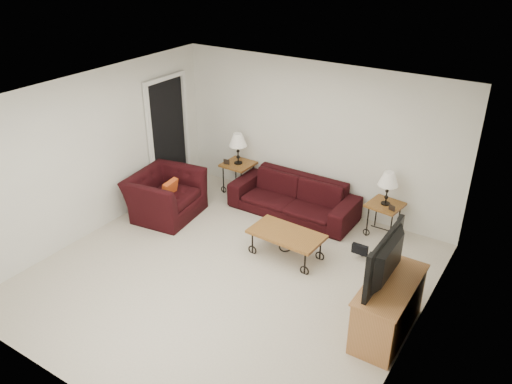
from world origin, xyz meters
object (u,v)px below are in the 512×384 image
tv_stand (388,308)px  television (393,261)px  side_table_left (238,177)px  sofa (293,197)px  armchair (165,195)px  lamp_right (387,188)px  backpack (363,243)px  lamp_left (238,149)px  side_table_right (383,219)px  coffee_table (286,245)px

tv_stand → television: size_ratio=1.12×
side_table_left → tv_stand: tv_stand is taller
side_table_left → sofa: bearing=-8.3°
armchair → television: television is taller
armchair → lamp_right: bearing=-74.6°
sofa → armchair: armchair is taller
sofa → television: size_ratio=2.02×
lamp_right → armchair: 3.58m
armchair → backpack: bearing=-86.7°
lamp_right → armchair: bearing=-157.3°
side_table_left → backpack: 2.84m
lamp_left → side_table_right: bearing=0.0°
lamp_right → backpack: lamp_right is taller
tv_stand → lamp_right: bearing=111.4°
side_table_left → coffee_table: side_table_left is taller
side_table_right → coffee_table: side_table_right is taller
television → lamp_left: bearing=-120.6°
armchair → backpack: 3.32m
television → side_table_left: bearing=-120.6°
armchair → sofa: bearing=-63.3°
lamp_left → television: size_ratio=0.53×
sofa → side_table_left: sofa is taller
coffee_table → television: (1.77, -0.74, 0.81)m
lamp_left → armchair: lamp_left is taller
coffee_table → side_table_left: bearing=142.5°
side_table_right → lamp_right: size_ratio=1.00×
lamp_right → television: 2.26m
lamp_left → tv_stand: 4.18m
side_table_left → side_table_right: (2.75, 0.00, -0.01)m
backpack → lamp_right: bearing=112.8°
side_table_left → television: (3.56, -2.11, 0.73)m
lamp_left → tv_stand: bearing=-30.5°
sofa → armchair: 2.13m
side_table_right → tv_stand: bearing=-68.6°
sofa → tv_stand: size_ratio=1.81×
lamp_right → backpack: (-0.02, -0.76, -0.58)m
coffee_table → lamp_right: bearing=54.7°
tv_stand → television: 0.66m
side_table_right → backpack: 0.76m
coffee_table → armchair: 2.32m
lamp_left → coffee_table: bearing=-37.5°
lamp_right → tv_stand: bearing=-68.6°
side_table_right → lamp_right: 0.54m
side_table_right → coffee_table: size_ratio=0.50×
sofa → side_table_right: sofa is taller
coffee_table → backpack: backpack is taller
tv_stand → side_table_right: bearing=111.4°
lamp_left → television: bearing=-30.6°
armchair → television: size_ratio=1.08×
side_table_left → side_table_right: size_ratio=1.05×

